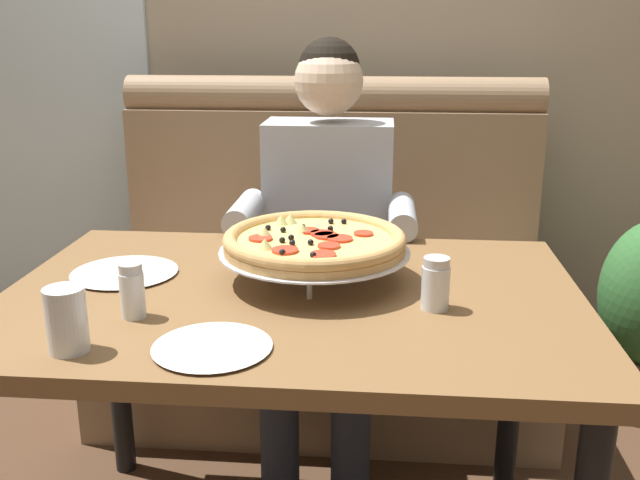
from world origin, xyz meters
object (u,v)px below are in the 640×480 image
object	(u,v)px
pizza	(314,242)
plate_near_left	(212,344)
shaker_oregano	(435,287)
plate_near_right	(124,270)
booth_bench	(326,290)
shaker_pepper_flakes	(132,295)
diner_main	(326,227)
dining_table	(292,328)
drinking_glass	(67,323)

from	to	relation	value
pizza	plate_near_left	distance (m)	0.42
shaker_oregano	plate_near_right	world-z (taller)	shaker_oregano
pizza	shaker_oregano	bearing A→B (deg)	-28.61
booth_bench	plate_near_right	size ratio (longest dim) A/B	6.06
shaker_oregano	plate_near_right	distance (m)	0.74
plate_near_left	plate_near_right	xyz separation A→B (m)	(-0.30, 0.38, -0.00)
shaker_pepper_flakes	plate_near_right	size ratio (longest dim) A/B	0.45
diner_main	shaker_oregano	size ratio (longest dim) A/B	11.45
dining_table	shaker_pepper_flakes	size ratio (longest dim) A/B	11.26
dining_table	plate_near_left	distance (m)	0.34
booth_bench	drinking_glass	distance (m)	1.35
booth_bench	dining_table	bearing A→B (deg)	-90.00
diner_main	drinking_glass	world-z (taller)	diner_main
diner_main	shaker_pepper_flakes	xyz separation A→B (m)	(-0.32, -0.81, 0.08)
diner_main	drinking_glass	xyz separation A→B (m)	(-0.39, -0.97, 0.08)
booth_bench	plate_near_right	xyz separation A→B (m)	(-0.41, -0.83, 0.35)
diner_main	plate_near_left	bearing A→B (deg)	-97.82
diner_main	dining_table	bearing A→B (deg)	-92.03
booth_bench	diner_main	world-z (taller)	diner_main
diner_main	drinking_glass	bearing A→B (deg)	-111.58
diner_main	plate_near_left	world-z (taller)	diner_main
pizza	shaker_oregano	distance (m)	0.31
booth_bench	drinking_glass	world-z (taller)	booth_bench
booth_bench	plate_near_left	size ratio (longest dim) A/B	6.90
booth_bench	drinking_glass	bearing A→B (deg)	-106.29
dining_table	plate_near_left	world-z (taller)	plate_near_left
shaker_pepper_flakes	plate_near_left	distance (m)	0.24
dining_table	plate_near_right	world-z (taller)	plate_near_right
plate_near_right	diner_main	bearing A→B (deg)	52.40
diner_main	shaker_pepper_flakes	world-z (taller)	diner_main
shaker_pepper_flakes	diner_main	bearing A→B (deg)	68.31
dining_table	plate_near_right	distance (m)	0.43
booth_bench	diner_main	xyz separation A→B (m)	(0.02, -0.27, 0.31)
diner_main	plate_near_right	bearing A→B (deg)	-127.60
booth_bench	shaker_pepper_flakes	world-z (taller)	booth_bench
booth_bench	shaker_oregano	distance (m)	1.10
shaker_pepper_flakes	shaker_oregano	xyz separation A→B (m)	(0.61, 0.10, -0.00)
plate_near_left	drinking_glass	world-z (taller)	drinking_glass
shaker_oregano	shaker_pepper_flakes	bearing A→B (deg)	-170.65
shaker_pepper_flakes	shaker_oregano	world-z (taller)	shaker_pepper_flakes
shaker_pepper_flakes	plate_near_left	world-z (taller)	shaker_pepper_flakes
pizza	shaker_pepper_flakes	size ratio (longest dim) A/B	3.85
booth_bench	dining_table	size ratio (longest dim) A/B	1.19
diner_main	shaker_pepper_flakes	size ratio (longest dim) A/B	11.22
dining_table	drinking_glass	world-z (taller)	drinking_glass
booth_bench	dining_table	distance (m)	0.94
shaker_pepper_flakes	drinking_glass	size ratio (longest dim) A/B	0.94
dining_table	plate_near_left	bearing A→B (deg)	-109.40
plate_near_left	drinking_glass	size ratio (longest dim) A/B	1.83
dining_table	diner_main	bearing A→B (deg)	87.97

